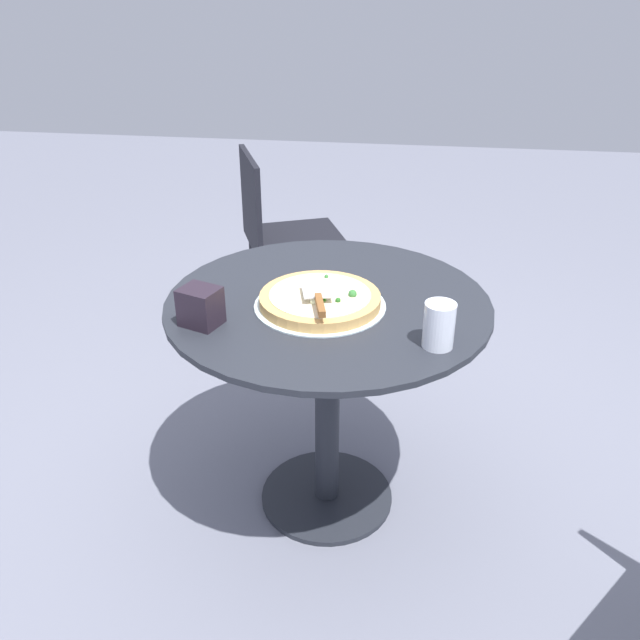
% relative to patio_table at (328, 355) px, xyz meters
% --- Properties ---
extents(ground_plane, '(10.00, 10.00, 0.00)m').
position_rel_patio_table_xyz_m(ground_plane, '(0.00, 0.00, -0.56)').
color(ground_plane, slate).
extents(patio_table, '(0.93, 0.93, 0.74)m').
position_rel_patio_table_xyz_m(patio_table, '(0.00, 0.00, 0.00)').
color(patio_table, '#23262D').
rests_on(patio_table, ground).
extents(pizza_on_tray, '(0.37, 0.37, 0.05)m').
position_rel_patio_table_xyz_m(pizza_on_tray, '(0.04, -0.02, 0.20)').
color(pizza_on_tray, silver).
rests_on(pizza_on_tray, patio_table).
extents(pizza_server, '(0.22, 0.10, 0.02)m').
position_rel_patio_table_xyz_m(pizza_server, '(0.11, -0.01, 0.24)').
color(pizza_server, silver).
rests_on(pizza_server, pizza_on_tray).
extents(drinking_cup, '(0.08, 0.08, 0.12)m').
position_rel_patio_table_xyz_m(drinking_cup, '(0.22, 0.30, 0.24)').
color(drinking_cup, silver).
rests_on(drinking_cup, patio_table).
extents(napkin_dispenser, '(0.11, 0.12, 0.10)m').
position_rel_patio_table_xyz_m(napkin_dispenser, '(0.19, -0.31, 0.23)').
color(napkin_dispenser, black).
rests_on(napkin_dispenser, patio_table).
extents(patio_chair_far, '(0.57, 0.57, 0.84)m').
position_rel_patio_table_xyz_m(patio_chair_far, '(-1.21, -0.39, -0.07)').
color(patio_chair_far, black).
rests_on(patio_chair_far, ground).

